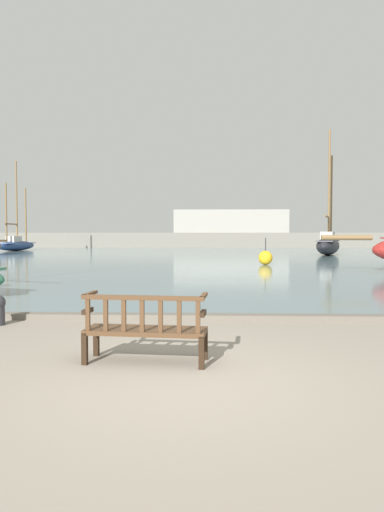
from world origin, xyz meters
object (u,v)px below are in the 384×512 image
Objects in this scene: park_bench at (145,328)px; sailboat_far_starboard at (328,244)px; sailboat_mid_port at (16,244)px; channel_buoy at (265,258)px.

sailboat_far_starboard is at bearing 71.55° from park_bench.
sailboat_mid_port is (-19.33, 41.11, 0.35)m from park_bench.
park_bench is at bearing -101.69° from channel_buoy.
sailboat_far_starboard is at bearing -16.72° from sailboat_mid_port.
sailboat_mid_port is at bearing 136.53° from channel_buoy.
sailboat_mid_port is 32.07m from channel_buoy.
sailboat_mid_port is at bearing 163.28° from sailboat_far_starboard.
sailboat_mid_port is 31.36m from sailboat_far_starboard.
sailboat_far_starboard reaches higher than sailboat_mid_port.
sailboat_far_starboard reaches higher than channel_buoy.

